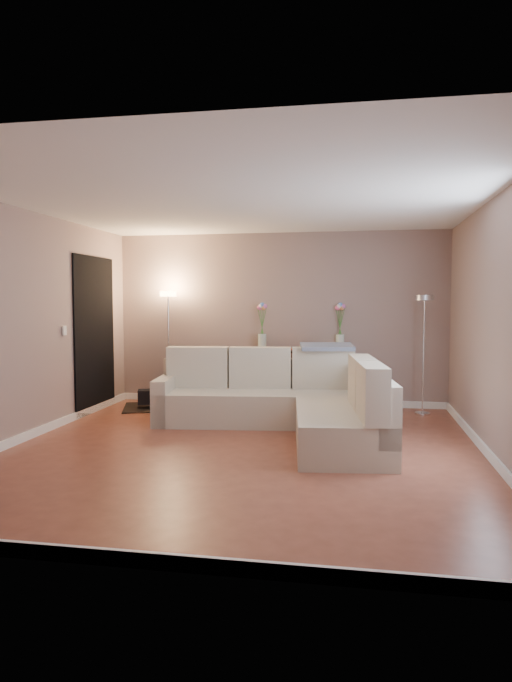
% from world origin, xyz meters
% --- Properties ---
extents(floor, '(5.00, 5.50, 0.01)m').
position_xyz_m(floor, '(0.00, 0.00, -0.01)').
color(floor, brown).
rests_on(floor, ground).
extents(ceiling, '(5.00, 5.50, 0.01)m').
position_xyz_m(ceiling, '(0.00, 0.00, 2.60)').
color(ceiling, white).
rests_on(ceiling, ground).
extents(wall_back, '(5.00, 0.02, 2.60)m').
position_xyz_m(wall_back, '(0.00, 2.76, 1.30)').
color(wall_back, gray).
rests_on(wall_back, ground).
extents(wall_front, '(5.00, 0.02, 2.60)m').
position_xyz_m(wall_front, '(0.00, -2.76, 1.30)').
color(wall_front, gray).
rests_on(wall_front, ground).
extents(wall_left, '(0.02, 5.50, 2.60)m').
position_xyz_m(wall_left, '(-2.51, 0.00, 1.30)').
color(wall_left, gray).
rests_on(wall_left, ground).
extents(wall_right, '(0.02, 5.50, 2.60)m').
position_xyz_m(wall_right, '(2.51, 0.00, 1.30)').
color(wall_right, gray).
rests_on(wall_right, ground).
extents(baseboard_back, '(5.00, 0.03, 0.10)m').
position_xyz_m(baseboard_back, '(0.00, 2.73, 0.05)').
color(baseboard_back, white).
rests_on(baseboard_back, ground).
extents(baseboard_front, '(5.00, 0.03, 0.10)m').
position_xyz_m(baseboard_front, '(0.00, -2.73, 0.05)').
color(baseboard_front, white).
rests_on(baseboard_front, ground).
extents(baseboard_left, '(0.03, 5.50, 0.10)m').
position_xyz_m(baseboard_left, '(-2.48, 0.00, 0.05)').
color(baseboard_left, white).
rests_on(baseboard_left, ground).
extents(baseboard_right, '(0.03, 5.50, 0.10)m').
position_xyz_m(baseboard_right, '(2.48, 0.00, 0.05)').
color(baseboard_right, white).
rests_on(baseboard_right, ground).
extents(doorway, '(0.02, 1.20, 2.20)m').
position_xyz_m(doorway, '(-2.48, 1.70, 1.10)').
color(doorway, black).
rests_on(doorway, ground).
extents(switch_plate, '(0.02, 0.08, 0.12)m').
position_xyz_m(switch_plate, '(-2.48, 0.85, 1.20)').
color(switch_plate, white).
rests_on(switch_plate, ground).
extents(sectional_sofa, '(3.01, 2.70, 0.96)m').
position_xyz_m(sectional_sofa, '(0.39, 1.02, 0.36)').
color(sectional_sofa, '#C3B59E').
rests_on(sectional_sofa, floor).
extents(throw_blanket, '(0.75, 0.51, 0.09)m').
position_xyz_m(throw_blanket, '(0.79, 1.74, 0.97)').
color(throw_blanket, slate).
rests_on(throw_blanket, sectional_sofa).
extents(console_table, '(1.39, 0.44, 0.85)m').
position_xyz_m(console_table, '(0.26, 2.67, 0.48)').
color(console_table, black).
rests_on(console_table, floor).
extents(leaning_mirror, '(0.97, 0.10, 0.76)m').
position_xyz_m(leaning_mirror, '(0.34, 2.84, 1.22)').
color(leaning_mirror, black).
rests_on(leaning_mirror, console_table).
extents(table_decor, '(0.59, 0.14, 0.14)m').
position_xyz_m(table_decor, '(0.35, 2.63, 0.86)').
color(table_decor, '#E45828').
rests_on(table_decor, console_table).
extents(flower_vase_left, '(0.16, 0.13, 0.73)m').
position_xyz_m(flower_vase_left, '(-0.23, 2.63, 1.13)').
color(flower_vase_left, silver).
rests_on(flower_vase_left, console_table).
extents(flower_vase_right, '(0.16, 0.13, 0.73)m').
position_xyz_m(flower_vase_right, '(0.93, 2.70, 1.13)').
color(flower_vase_right, silver).
rests_on(flower_vase_right, console_table).
extents(floor_lamp_lit, '(0.31, 0.31, 1.72)m').
position_xyz_m(floor_lamp_lit, '(-1.66, 2.50, 1.21)').
color(floor_lamp_lit, silver).
rests_on(floor_lamp_lit, floor).
extents(floor_lamp_unlit, '(0.30, 0.30, 1.66)m').
position_xyz_m(floor_lamp_unlit, '(2.08, 2.27, 1.17)').
color(floor_lamp_unlit, silver).
rests_on(floor_lamp_unlit, floor).
extents(charcoal_rug, '(1.33, 1.15, 0.01)m').
position_xyz_m(charcoal_rug, '(-1.65, 2.16, 0.01)').
color(charcoal_rug, black).
rests_on(charcoal_rug, floor).
extents(black_bag, '(0.37, 0.31, 0.21)m').
position_xyz_m(black_bag, '(-1.80, 2.02, 0.18)').
color(black_bag, black).
rests_on(black_bag, charcoal_rug).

